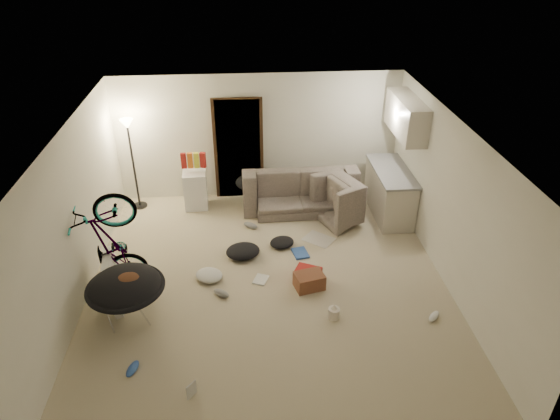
{
  "coord_description": "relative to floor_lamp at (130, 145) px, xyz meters",
  "views": [
    {
      "loc": [
        -0.32,
        -6.14,
        4.93
      ],
      "look_at": [
        0.23,
        0.6,
        0.98
      ],
      "focal_mm": 32.0,
      "sensor_mm": 36.0,
      "label": 1
    }
  ],
  "objects": [
    {
      "name": "floor_lamp",
      "position": [
        0.0,
        0.0,
        0.0
      ],
      "size": [
        0.28,
        0.28,
        1.81
      ],
      "color": "black",
      "rests_on": "floor"
    },
    {
      "name": "snack_box_0",
      "position": [
        0.96,
        -0.1,
        -0.31
      ],
      "size": [
        0.1,
        0.07,
        0.3
      ],
      "primitive_type": "cube",
      "rotation": [
        0.0,
        0.0,
        0.02
      ],
      "color": "#A41C18",
      "rests_on": "mini_fridge"
    },
    {
      "name": "mini_fridge",
      "position": [
        1.13,
        -0.1,
        -0.93
      ],
      "size": [
        0.46,
        0.46,
        0.75
      ],
      "primitive_type": "cube",
      "rotation": [
        0.0,
        0.0,
        0.04
      ],
      "color": "white",
      "rests_on": "floor"
    },
    {
      "name": "tv_box",
      "position": [
        0.1,
        -2.8,
        -0.99
      ],
      "size": [
        0.39,
        0.99,
        0.65
      ],
      "primitive_type": "cube",
      "rotation": [
        0.0,
        -0.21,
        0.15
      ],
      "color": "silver",
      "rests_on": "floor"
    },
    {
      "name": "doorway",
      "position": [
        2.0,
        0.32,
        -0.29
      ],
      "size": [
        0.85,
        0.1,
        2.04
      ],
      "primitive_type": "cube",
      "color": "black",
      "rests_on": "floor"
    },
    {
      "name": "book_asset",
      "position": [
        1.31,
        -4.76,
        -1.3
      ],
      "size": [
        0.26,
        0.26,
        0.02
      ],
      "primitive_type": "imported",
      "rotation": [
        0.0,
        0.0,
        0.85
      ],
      "color": "#A41C18",
      "rests_on": "floor"
    },
    {
      "name": "shoe_3",
      "position": [
        1.67,
        -2.88,
        -1.26
      ],
      "size": [
        0.29,
        0.26,
        0.1
      ],
      "primitive_type": "ellipsoid",
      "rotation": [
        0.0,
        0.0,
        -0.63
      ],
      "color": "slate",
      "rests_on": "floor"
    },
    {
      "name": "wall_right",
      "position": [
        5.16,
        -2.65,
        -0.06
      ],
      "size": [
        0.02,
        6.0,
        2.5
      ],
      "primitive_type": "cube",
      "color": "white",
      "rests_on": "floor"
    },
    {
      "name": "floor",
      "position": [
        2.4,
        -2.65,
        -1.32
      ],
      "size": [
        5.5,
        6.0,
        0.02
      ],
      "primitive_type": "cube",
      "color": "#C3B596",
      "rests_on": "ground"
    },
    {
      "name": "ceiling",
      "position": [
        2.4,
        -2.65,
        1.2
      ],
      "size": [
        5.5,
        6.0,
        0.02
      ],
      "primitive_type": "cube",
      "color": "white",
      "rests_on": "wall_back"
    },
    {
      "name": "sofa",
      "position": [
        3.15,
        -0.2,
        -0.99
      ],
      "size": [
        2.22,
        0.9,
        0.64
      ],
      "primitive_type": "imported",
      "rotation": [
        0.0,
        0.0,
        3.16
      ],
      "color": "#313831",
      "rests_on": "floor"
    },
    {
      "name": "shoe_2",
      "position": [
        0.59,
        -4.26,
        -1.26
      ],
      "size": [
        0.19,
        0.29,
        0.1
      ],
      "primitive_type": "ellipsoid",
      "rotation": [
        0.0,
        0.0,
        1.25
      ],
      "color": "#3059B0",
      "rests_on": "floor"
    },
    {
      "name": "juicer",
      "position": [
        3.28,
        -3.49,
        -1.21
      ],
      "size": [
        0.17,
        0.17,
        0.24
      ],
      "color": "beige",
      "rests_on": "floor"
    },
    {
      "name": "sofa_drape",
      "position": [
        2.2,
        -0.2,
        -0.77
      ],
      "size": [
        0.59,
        0.49,
        0.28
      ],
      "primitive_type": "ellipsoid",
      "rotation": [
        0.0,
        0.0,
        -0.06
      ],
      "color": "black",
      "rests_on": "sofa"
    },
    {
      "name": "armchair",
      "position": [
        4.08,
        -0.73,
        -0.99
      ],
      "size": [
        1.17,
        1.23,
        0.63
      ],
      "primitive_type": "imported",
      "rotation": [
        0.0,
        0.0,
        1.99
      ],
      "color": "#313831",
      "rests_on": "floor"
    },
    {
      "name": "wall_left",
      "position": [
        -0.36,
        -2.65,
        -0.06
      ],
      "size": [
        0.02,
        6.0,
        2.5
      ],
      "primitive_type": "cube",
      "color": "white",
      "rests_on": "floor"
    },
    {
      "name": "counter_top",
      "position": [
        4.83,
        -0.65,
        -0.41
      ],
      "size": [
        0.64,
        1.54,
        0.04
      ],
      "primitive_type": "cube",
      "color": "gray",
      "rests_on": "kitchen_counter"
    },
    {
      "name": "door_trim",
      "position": [
        2.0,
        0.29,
        -0.29
      ],
      "size": [
        0.97,
        0.04,
        2.1
      ],
      "primitive_type": "cube",
      "color": "#382413",
      "rests_on": "floor"
    },
    {
      "name": "shoe_1",
      "position": [
        2.17,
        -0.99,
        -1.25
      ],
      "size": [
        0.3,
        0.26,
        0.11
      ],
      "primitive_type": "ellipsoid",
      "rotation": [
        0.0,
        0.0,
        -0.62
      ],
      "color": "slate",
      "rests_on": "floor"
    },
    {
      "name": "drink_case_b",
      "position": [
        3.02,
        -2.63,
        -1.19
      ],
      "size": [
        0.47,
        0.42,
        0.22
      ],
      "primitive_type": "cube",
      "rotation": [
        0.0,
        0.0,
        -0.44
      ],
      "color": "#A41C18",
      "rests_on": "floor"
    },
    {
      "name": "book_blue",
      "position": [
        2.99,
        -1.88,
        -1.29
      ],
      "size": [
        0.3,
        0.37,
        0.03
      ],
      "primitive_type": "cube",
      "rotation": [
        0.0,
        0.0,
        0.2
      ],
      "color": "#3059B0",
      "rests_on": "floor"
    },
    {
      "name": "kitchen_uppers",
      "position": [
        4.96,
        -0.65,
        0.64
      ],
      "size": [
        0.38,
        1.4,
        0.65
      ],
      "primitive_type": "cube",
      "color": "beige",
      "rests_on": "wall_right"
    },
    {
      "name": "snack_box_3",
      "position": [
        1.32,
        -0.1,
        -0.31
      ],
      "size": [
        0.12,
        0.1,
        0.3
      ],
      "primitive_type": "cube",
      "rotation": [
        0.0,
        0.0,
        -0.34
      ],
      "color": "#A41C18",
      "rests_on": "mini_fridge"
    },
    {
      "name": "wall_back",
      "position": [
        2.4,
        0.36,
        -0.06
      ],
      "size": [
        5.5,
        0.02,
        2.5
      ],
      "primitive_type": "cube",
      "color": "white",
      "rests_on": "floor"
    },
    {
      "name": "hoodie",
      "position": [
        0.44,
        -3.28,
        -0.64
      ],
      "size": [
        0.52,
        0.45,
        0.22
      ],
      "primitive_type": "ellipsoid",
      "rotation": [
        0.0,
        0.0,
        0.11
      ],
      "color": "#4F2C1B",
      "rests_on": "saucer_chair"
    },
    {
      "name": "snack_box_1",
      "position": [
        1.08,
        -0.1,
        -0.31
      ],
      "size": [
        0.11,
        0.08,
        0.3
      ],
      "primitive_type": "cube",
      "rotation": [
        0.0,
        0.0,
        0.08
      ],
      "color": "orange",
      "rests_on": "mini_fridge"
    },
    {
      "name": "wall_front",
      "position": [
        2.4,
        -5.66,
        -0.06
      ],
      "size": [
        5.5,
        0.02,
        2.5
      ],
      "primitive_type": "cube",
      "color": "white",
      "rests_on": "floor"
    },
    {
      "name": "saucer_chair",
      "position": [
        0.39,
        -3.25,
        -0.85
      ],
      "size": [
        1.08,
        1.08,
        0.77
      ],
      "color": "silver",
      "rests_on": "floor"
    },
    {
      "name": "bicycle",
      "position": [
        0.1,
        -2.55,
        -0.85
      ],
      "size": [
        1.83,
        0.95,
        1.01
      ],
      "primitive_type": "imported",
      "rotation": [
        0.0,
        -0.17,
        1.68
      ],
      "color": "black",
      "rests_on": "floor"
    },
    {
      "name": "snack_box_2",
      "position": [
        1.2,
        -0.1,
        -0.31
      ],
      "size": [
        0.1,
        0.08,
        0.3
      ],
      "primitive_type": "cube",
      "rotation": [
        0.0,
        0.0,
        0.07
      ],
      "color": "yellow",
      "rests_on": "mini_fridge"
    },
    {
      "name": "shoe_4",
      "position": [
        4.7,
        -3.63,
        -1.26
      ],
      "size": [
        0.25,
        0.26,
        0.09
      ],
      "primitive_type": "ellipsoid",
      "rotation": [
        0.0,
        0.0,
        0.8
      ],
      "color": "white",
      "rests_on": "floor"
    },
    {
      "name": "clothes_lump_c",
      "position": [
        1.47,
        -2.44,
        -1.24
      ],
      "size": [
        0.56,
        0.54,
        0.14
      ],
      "primitive_type": "ellipsoid",
      "rotation": [
        0.0,
        0.0,
        -0.5
      ],
      "color": "silver",
      "rests_on": "floor"
    },
    {
      "name": "clothes_lump_a",
      "position": [
        2.01,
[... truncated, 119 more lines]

